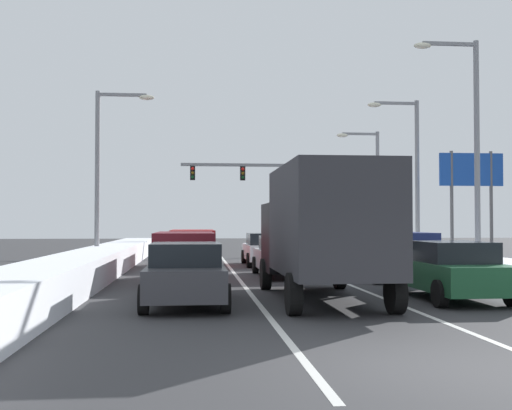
# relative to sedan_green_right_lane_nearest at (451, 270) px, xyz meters

# --- Properties ---
(ground_plane) EXTENTS (120.00, 120.00, 0.00)m
(ground_plane) POSITION_rel_sedan_green_right_lane_nearest_xyz_m (-3.36, 6.41, -0.76)
(ground_plane) COLOR #333335
(lane_stripe_between_right_lane_and_center_lane) EXTENTS (0.14, 38.14, 0.01)m
(lane_stripe_between_right_lane_and_center_lane) POSITION_rel_sedan_green_right_lane_nearest_xyz_m (-1.66, 9.88, -0.76)
(lane_stripe_between_right_lane_and_center_lane) COLOR silver
(lane_stripe_between_right_lane_and_center_lane) RESTS_ON ground
(lane_stripe_between_center_lane_and_left_lane) EXTENTS (0.14, 38.14, 0.01)m
(lane_stripe_between_center_lane_and_left_lane) POSITION_rel_sedan_green_right_lane_nearest_xyz_m (-5.06, 9.88, -0.76)
(lane_stripe_between_center_lane_and_left_lane) COLOR silver
(lane_stripe_between_center_lane_and_left_lane) RESTS_ON ground
(snow_bank_right_shoulder) EXTENTS (2.13, 38.14, 0.72)m
(snow_bank_right_shoulder) POSITION_rel_sedan_green_right_lane_nearest_xyz_m (3.64, 9.88, -0.40)
(snow_bank_right_shoulder) COLOR white
(snow_bank_right_shoulder) RESTS_ON ground
(snow_bank_left_shoulder) EXTENTS (1.97, 38.14, 0.94)m
(snow_bank_left_shoulder) POSITION_rel_sedan_green_right_lane_nearest_xyz_m (-10.36, 9.88, -0.29)
(snow_bank_left_shoulder) COLOR white
(snow_bank_left_shoulder) RESTS_ON ground
(sedan_green_right_lane_nearest) EXTENTS (2.00, 4.50, 1.51)m
(sedan_green_right_lane_nearest) POSITION_rel_sedan_green_right_lane_nearest_xyz_m (0.00, 0.00, 0.00)
(sedan_green_right_lane_nearest) COLOR #1E5633
(sedan_green_right_lane_nearest) RESTS_ON ground
(suv_navy_right_lane_second) EXTENTS (2.16, 4.90, 1.67)m
(suv_navy_right_lane_second) POSITION_rel_sedan_green_right_lane_nearest_xyz_m (0.21, 6.01, 0.25)
(suv_navy_right_lane_second) COLOR navy
(suv_navy_right_lane_second) RESTS_ON ground
(sedan_tan_right_lane_third) EXTENTS (2.00, 4.50, 1.51)m
(sedan_tan_right_lane_third) POSITION_rel_sedan_green_right_lane_nearest_xyz_m (-0.15, 12.81, 0.00)
(sedan_tan_right_lane_third) COLOR #937F60
(sedan_tan_right_lane_third) RESTS_ON ground
(box_truck_center_lane_nearest) EXTENTS (2.53, 7.20, 3.36)m
(box_truck_center_lane_nearest) POSITION_rel_sedan_green_right_lane_nearest_xyz_m (-3.38, -0.01, 1.14)
(box_truck_center_lane_nearest) COLOR black
(box_truck_center_lane_nearest) RESTS_ON ground
(sedan_silver_center_lane_second) EXTENTS (2.00, 4.50, 1.51)m
(sedan_silver_center_lane_second) POSITION_rel_sedan_green_right_lane_nearest_xyz_m (-3.34, 7.47, 0.00)
(sedan_silver_center_lane_second) COLOR #B7BABF
(sedan_silver_center_lane_second) RESTS_ON ground
(sedan_white_center_lane_third) EXTENTS (2.00, 4.50, 1.51)m
(sedan_white_center_lane_third) POSITION_rel_sedan_green_right_lane_nearest_xyz_m (-3.31, 13.72, 0.00)
(sedan_white_center_lane_third) COLOR silver
(sedan_white_center_lane_third) RESTS_ON ground
(sedan_charcoal_left_lane_nearest) EXTENTS (2.00, 4.50, 1.51)m
(sedan_charcoal_left_lane_nearest) POSITION_rel_sedan_green_right_lane_nearest_xyz_m (-6.84, -0.49, 0.00)
(sedan_charcoal_left_lane_nearest) COLOR #38383D
(sedan_charcoal_left_lane_nearest) RESTS_ON ground
(suv_maroon_left_lane_second) EXTENTS (2.16, 4.90, 1.67)m
(suv_maroon_left_lane_second) POSITION_rel_sedan_green_right_lane_nearest_xyz_m (-6.96, 5.98, 0.25)
(suv_maroon_left_lane_second) COLOR maroon
(suv_maroon_left_lane_second) RESTS_ON ground
(suv_red_left_lane_third) EXTENTS (2.16, 4.90, 1.67)m
(suv_red_left_lane_third) POSITION_rel_sedan_green_right_lane_nearest_xyz_m (-6.72, 13.33, 0.25)
(suv_red_left_lane_third) COLOR maroon
(suv_red_left_lane_third) RESTS_ON ground
(traffic_light_gantry) EXTENTS (10.94, 0.47, 6.20)m
(traffic_light_gantry) POSITION_rel_sedan_green_right_lane_nearest_xyz_m (-0.59, 27.21, 3.97)
(traffic_light_gantry) COLOR slate
(traffic_light_gantry) RESTS_ON ground
(street_lamp_right_near) EXTENTS (2.66, 0.36, 9.24)m
(street_lamp_right_near) POSITION_rel_sedan_green_right_lane_nearest_xyz_m (4.18, 8.15, 4.68)
(street_lamp_right_near) COLOR gray
(street_lamp_right_near) RESTS_ON ground
(street_lamp_right_mid) EXTENTS (2.66, 0.36, 8.18)m
(street_lamp_right_mid) POSITION_rel_sedan_green_right_lane_nearest_xyz_m (4.19, 15.08, 4.13)
(street_lamp_right_mid) COLOR gray
(street_lamp_right_mid) RESTS_ON ground
(street_lamp_right_far) EXTENTS (2.66, 0.36, 7.60)m
(street_lamp_right_far) POSITION_rel_sedan_green_right_lane_nearest_xyz_m (4.16, 22.02, 3.82)
(street_lamp_right_far) COLOR gray
(street_lamp_right_far) RESTS_ON ground
(street_lamp_left_mid) EXTENTS (2.66, 0.36, 8.00)m
(street_lamp_left_mid) POSITION_rel_sedan_green_right_lane_nearest_xyz_m (-10.66, 13.37, 4.04)
(street_lamp_left_mid) COLOR gray
(street_lamp_left_mid) RESTS_ON ground
(roadside_sign_right) EXTENTS (3.20, 0.16, 5.50)m
(roadside_sign_right) POSITION_rel_sedan_green_right_lane_nearest_xyz_m (6.82, 13.83, 3.25)
(roadside_sign_right) COLOR #59595B
(roadside_sign_right) RESTS_ON ground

